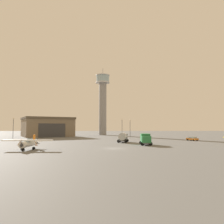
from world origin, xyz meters
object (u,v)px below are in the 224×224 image
(car_white, at_px, (32,141))
(traffic_cone_near_left, at_px, (36,144))
(light_post_west, at_px, (122,126))
(light_post_east, at_px, (130,127))
(airplane_white, at_px, (28,143))
(truck_fuel_tanker_silver, at_px, (123,137))
(truck_box_green, at_px, (145,139))
(light_post_north, at_px, (13,126))
(control_tower, at_px, (103,99))
(car_orange, at_px, (192,139))

(car_white, distance_m, traffic_cone_near_left, 9.11)
(light_post_west, bearing_deg, light_post_east, 57.47)
(airplane_white, xyz_separation_m, truck_fuel_tanker_silver, (22.07, 21.15, 0.24))
(truck_fuel_tanker_silver, relative_size, car_white, 1.41)
(truck_box_green, height_order, light_post_north, light_post_north)
(truck_fuel_tanker_silver, bearing_deg, traffic_cone_near_left, 124.98)
(control_tower, relative_size, light_post_west, 4.78)
(car_white, bearing_deg, light_post_east, -99.12)
(control_tower, distance_m, truck_box_green, 73.99)
(light_post_west, relative_size, light_post_north, 0.99)
(control_tower, bearing_deg, airplane_white, -100.23)
(truck_fuel_tanker_silver, bearing_deg, airplane_white, 144.61)
(car_orange, bearing_deg, car_white, 76.63)
(car_white, relative_size, light_post_north, 0.51)
(traffic_cone_near_left, bearing_deg, light_post_west, 55.91)
(airplane_white, height_order, light_post_east, light_post_east)
(traffic_cone_near_left, bearing_deg, airplane_white, -80.43)
(airplane_white, height_order, light_post_north, light_post_north)
(control_tower, xyz_separation_m, light_post_east, (13.57, -26.26, -16.82))
(light_post_east, xyz_separation_m, light_post_north, (-49.93, -12.72, 0.18))
(car_orange, bearing_deg, truck_fuel_tanker_silver, 82.41)
(airplane_white, relative_size, car_orange, 2.31)
(light_post_east, bearing_deg, car_white, -132.89)
(truck_fuel_tanker_silver, distance_m, light_post_east, 34.79)
(truck_fuel_tanker_silver, bearing_deg, control_tower, 17.78)
(light_post_east, height_order, light_post_north, light_post_north)
(light_post_west, distance_m, light_post_north, 45.91)
(control_tower, xyz_separation_m, truck_fuel_tanker_silver, (7.36, -60.34, -20.07))
(truck_fuel_tanker_silver, height_order, car_orange, truck_fuel_tanker_silver)
(traffic_cone_near_left, bearing_deg, control_tower, 76.95)
(truck_fuel_tanker_silver, xyz_separation_m, truck_box_green, (5.37, -9.72, -0.03))
(traffic_cone_near_left, bearing_deg, light_post_north, 121.83)
(control_tower, xyz_separation_m, car_orange, (32.72, -52.89, -21.03))
(control_tower, height_order, light_post_north, control_tower)
(airplane_white, xyz_separation_m, traffic_cone_near_left, (-1.76, 10.46, -1.12))
(truck_box_green, relative_size, car_white, 1.35)
(airplane_white, bearing_deg, car_orange, 122.65)
(airplane_white, bearing_deg, light_post_east, 154.45)
(light_post_east, bearing_deg, traffic_cone_near_left, -123.85)
(car_white, xyz_separation_m, light_post_west, (29.58, 29.69, 4.33))
(truck_box_green, xyz_separation_m, car_orange, (19.99, 17.17, -0.93))
(car_orange, distance_m, light_post_west, 31.04)
(light_post_east, distance_m, light_post_north, 51.52)
(control_tower, bearing_deg, light_post_west, -74.52)
(airplane_white, distance_m, light_post_north, 47.85)
(car_orange, relative_size, traffic_cone_near_left, 6.58)
(truck_box_green, bearing_deg, light_post_north, -117.64)
(light_post_east, relative_size, traffic_cone_near_left, 11.86)
(car_orange, bearing_deg, traffic_cone_near_left, 86.28)
(light_post_west, relative_size, traffic_cone_near_left, 12.17)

